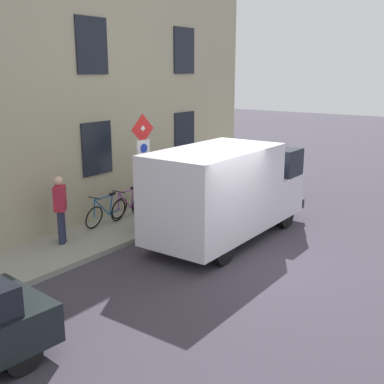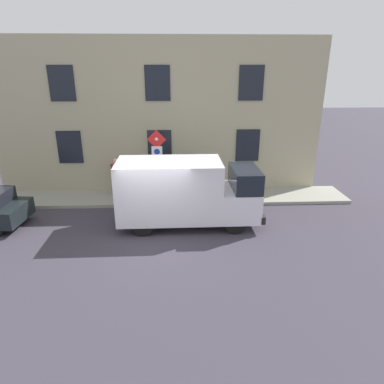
{
  "view_description": "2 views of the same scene",
  "coord_description": "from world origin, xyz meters",
  "px_view_note": "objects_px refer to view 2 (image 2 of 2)",
  "views": [
    {
      "loc": [
        -5.48,
        9.27,
        4.37
      ],
      "look_at": [
        2.17,
        -1.19,
        1.09
      ],
      "focal_mm": 44.82,
      "sensor_mm": 36.0,
      "label": 1
    },
    {
      "loc": [
        -10.81,
        -0.81,
        5.67
      ],
      "look_at": [
        1.65,
        -1.37,
        1.05
      ],
      "focal_mm": 31.53,
      "sensor_mm": 36.0,
      "label": 2
    }
  ],
  "objects_px": {
    "pedestrian": "(117,175)",
    "delivery_van": "(186,191)",
    "sign_post_stacked": "(157,157)",
    "litter_bin": "(163,191)",
    "bicycle_blue": "(156,185)",
    "bicycle_purple": "(175,185)",
    "bicycle_green": "(194,184)"
  },
  "relations": [
    {
      "from": "sign_post_stacked",
      "to": "delivery_van",
      "type": "bearing_deg",
      "value": -149.49
    },
    {
      "from": "litter_bin",
      "to": "bicycle_purple",
      "type": "bearing_deg",
      "value": -25.12
    },
    {
      "from": "bicycle_blue",
      "to": "bicycle_purple",
      "type": "bearing_deg",
      "value": 176.05
    },
    {
      "from": "bicycle_purple",
      "to": "pedestrian",
      "type": "distance_m",
      "value": 2.69
    },
    {
      "from": "sign_post_stacked",
      "to": "litter_bin",
      "type": "relative_size",
      "value": 3.38
    },
    {
      "from": "pedestrian",
      "to": "bicycle_purple",
      "type": "bearing_deg",
      "value": 53.33
    },
    {
      "from": "bicycle_purple",
      "to": "bicycle_green",
      "type": "bearing_deg",
      "value": 171.97
    },
    {
      "from": "bicycle_green",
      "to": "pedestrian",
      "type": "xyz_separation_m",
      "value": [
        -0.18,
        3.52,
        0.56
      ]
    },
    {
      "from": "delivery_van",
      "to": "litter_bin",
      "type": "distance_m",
      "value": 2.38
    },
    {
      "from": "bicycle_green",
      "to": "litter_bin",
      "type": "height_order",
      "value": "litter_bin"
    },
    {
      "from": "delivery_van",
      "to": "bicycle_green",
      "type": "height_order",
      "value": "delivery_van"
    },
    {
      "from": "bicycle_purple",
      "to": "pedestrian",
      "type": "height_order",
      "value": "pedestrian"
    },
    {
      "from": "sign_post_stacked",
      "to": "bicycle_green",
      "type": "height_order",
      "value": "sign_post_stacked"
    },
    {
      "from": "delivery_van",
      "to": "bicycle_blue",
      "type": "height_order",
      "value": "delivery_van"
    },
    {
      "from": "bicycle_green",
      "to": "bicycle_blue",
      "type": "bearing_deg",
      "value": -6.05
    },
    {
      "from": "litter_bin",
      "to": "bicycle_green",
      "type": "bearing_deg",
      "value": -52.01
    },
    {
      "from": "pedestrian",
      "to": "delivery_van",
      "type": "bearing_deg",
      "value": 5.27
    },
    {
      "from": "bicycle_green",
      "to": "bicycle_purple",
      "type": "relative_size",
      "value": 1.0
    },
    {
      "from": "bicycle_green",
      "to": "bicycle_blue",
      "type": "xyz_separation_m",
      "value": [
        0.0,
        1.78,
        0.0
      ]
    },
    {
      "from": "sign_post_stacked",
      "to": "pedestrian",
      "type": "distance_m",
      "value": 2.47
    },
    {
      "from": "sign_post_stacked",
      "to": "bicycle_blue",
      "type": "distance_m",
      "value": 2.09
    },
    {
      "from": "bicycle_purple",
      "to": "bicycle_blue",
      "type": "xyz_separation_m",
      "value": [
        0.0,
        0.89,
        0.0
      ]
    },
    {
      "from": "bicycle_green",
      "to": "bicycle_purple",
      "type": "height_order",
      "value": "same"
    },
    {
      "from": "bicycle_blue",
      "to": "delivery_van",
      "type": "bearing_deg",
      "value": 108.95
    },
    {
      "from": "delivery_van",
      "to": "bicycle_purple",
      "type": "relative_size",
      "value": 3.12
    },
    {
      "from": "bicycle_green",
      "to": "pedestrian",
      "type": "relative_size",
      "value": 1.0
    },
    {
      "from": "pedestrian",
      "to": "sign_post_stacked",
      "type": "bearing_deg",
      "value": 20.87
    },
    {
      "from": "delivery_van",
      "to": "bicycle_blue",
      "type": "relative_size",
      "value": 3.11
    },
    {
      "from": "delivery_van",
      "to": "bicycle_green",
      "type": "distance_m",
      "value": 3.28
    },
    {
      "from": "delivery_van",
      "to": "bicycle_green",
      "type": "bearing_deg",
      "value": 81.43
    },
    {
      "from": "bicycle_green",
      "to": "bicycle_purple",
      "type": "bearing_deg",
      "value": -6.02
    },
    {
      "from": "litter_bin",
      "to": "bicycle_blue",
      "type": "bearing_deg",
      "value": 18.92
    }
  ]
}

